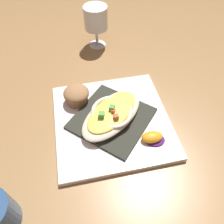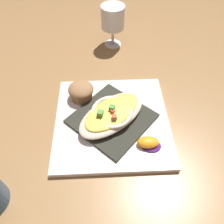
# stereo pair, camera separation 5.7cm
# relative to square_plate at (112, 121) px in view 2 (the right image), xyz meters

# --- Properties ---
(ground_plane) EXTENTS (2.60, 2.60, 0.00)m
(ground_plane) POSITION_rel_square_plate_xyz_m (0.00, 0.00, -0.01)
(ground_plane) COLOR olive
(square_plate) EXTENTS (0.34, 0.34, 0.02)m
(square_plate) POSITION_rel_square_plate_xyz_m (0.00, 0.00, 0.00)
(square_plate) COLOR silver
(square_plate) RESTS_ON ground_plane
(folded_napkin) EXTENTS (0.25, 0.25, 0.01)m
(folded_napkin) POSITION_rel_square_plate_xyz_m (0.00, 0.00, 0.01)
(folded_napkin) COLOR #2D2E26
(folded_napkin) RESTS_ON square_plate
(gratin_dish) EXTENTS (0.22, 0.19, 0.05)m
(gratin_dish) POSITION_rel_square_plate_xyz_m (0.00, 0.00, 0.03)
(gratin_dish) COLOR beige
(gratin_dish) RESTS_ON folded_napkin
(muffin) EXTENTS (0.07, 0.07, 0.05)m
(muffin) POSITION_rel_square_plate_xyz_m (0.07, -0.09, 0.03)
(muffin) COLOR #A06C3F
(muffin) RESTS_ON square_plate
(orange_garnish) EXTENTS (0.06, 0.05, 0.02)m
(orange_garnish) POSITION_rel_square_plate_xyz_m (-0.07, 0.10, 0.02)
(orange_garnish) COLOR #491B65
(orange_garnish) RESTS_ON square_plate
(stemmed_glass) EXTENTS (0.08, 0.08, 0.14)m
(stemmed_glass) POSITION_rel_square_plate_xyz_m (-0.07, -0.36, 0.09)
(stemmed_glass) COLOR white
(stemmed_glass) RESTS_ON ground_plane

